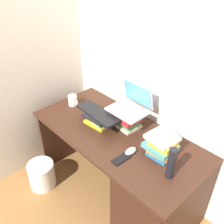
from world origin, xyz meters
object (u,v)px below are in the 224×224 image
at_px(desk, 147,189).
at_px(book_stack_keyboard_riser, 99,119).
at_px(laptop, 131,104).
at_px(wastebasket, 42,175).
at_px(book_stack_tall, 126,119).
at_px(cell_phone, 121,159).
at_px(mug, 73,100).
at_px(computer_mouse, 131,151).
at_px(keyboard, 98,113).
at_px(water_bottle, 171,163).
at_px(book_stack_side, 162,146).

xyz_separation_m(desk, book_stack_keyboard_riser, (-0.58, 0.01, 0.38)).
bearing_deg(laptop, wastebasket, -131.04).
height_order(book_stack_tall, cell_phone, book_stack_tall).
height_order(mug, cell_phone, mug).
xyz_separation_m(computer_mouse, cell_phone, (0.00, -0.10, -0.01)).
bearing_deg(keyboard, book_stack_keyboard_riser, 41.12).
bearing_deg(water_bottle, book_stack_tall, 161.60).
relative_size(book_stack_tall, book_stack_keyboard_riser, 1.03).
relative_size(book_stack_keyboard_riser, computer_mouse, 2.21).
xyz_separation_m(book_stack_tall, wastebasket, (-0.55, -0.59, -0.66)).
bearing_deg(keyboard, computer_mouse, -5.21).
relative_size(desk, cell_phone, 10.94).
relative_size(book_stack_side, computer_mouse, 2.09).
distance_m(desk, keyboard, 0.72).
relative_size(book_stack_tall, laptop, 0.78).
height_order(book_stack_tall, computer_mouse, book_stack_tall).
height_order(book_stack_tall, book_stack_keyboard_riser, book_stack_tall).
distance_m(computer_mouse, mug, 0.84).
height_order(book_stack_side, wastebasket, book_stack_side).
bearing_deg(cell_phone, computer_mouse, 93.03).
bearing_deg(book_stack_side, keyboard, -171.76).
height_order(book_stack_keyboard_riser, book_stack_side, book_stack_side).
relative_size(book_stack_keyboard_riser, keyboard, 0.55).
bearing_deg(keyboard, book_stack_tall, 42.44).
distance_m(book_stack_tall, computer_mouse, 0.34).
xyz_separation_m(book_stack_side, wastebasket, (-0.96, -0.52, -0.67)).
distance_m(book_stack_tall, wastebasket, 1.04).
xyz_separation_m(mug, water_bottle, (1.16, -0.07, 0.07)).
bearing_deg(laptop, book_stack_keyboard_riser, -133.40).
bearing_deg(laptop, keyboard, -133.57).
height_order(keyboard, cell_phone, keyboard).
height_order(book_stack_tall, water_bottle, water_bottle).
height_order(book_stack_keyboard_riser, water_bottle, water_bottle).
xyz_separation_m(mug, cell_phone, (0.83, -0.19, -0.04)).
relative_size(book_stack_side, wastebasket, 0.82).
xyz_separation_m(book_stack_side, keyboard, (-0.60, -0.09, 0.02)).
height_order(book_stack_side, water_bottle, water_bottle).
xyz_separation_m(desk, mug, (-0.97, 0.03, 0.38)).
xyz_separation_m(desk, book_stack_side, (0.02, 0.09, 0.41)).
bearing_deg(book_stack_side, laptop, 164.72).
height_order(mug, water_bottle, water_bottle).
distance_m(desk, cell_phone, 0.40).
relative_size(book_stack_tall, water_bottle, 1.01).
bearing_deg(water_bottle, laptop, 157.37).
relative_size(keyboard, cell_phone, 3.09).
xyz_separation_m(book_stack_side, laptop, (-0.41, 0.11, 0.12)).
height_order(book_stack_keyboard_riser, laptop, laptop).
bearing_deg(water_bottle, wastebasket, -160.81).
xyz_separation_m(desk, cell_phone, (-0.14, -0.16, 0.33)).
xyz_separation_m(book_stack_side, computer_mouse, (-0.16, -0.15, -0.06)).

